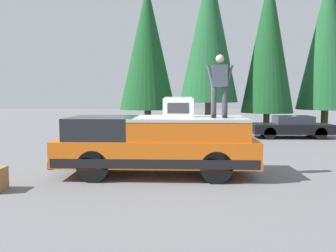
% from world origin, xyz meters
% --- Properties ---
extents(ground_plane, '(90.00, 90.00, 0.00)m').
position_xyz_m(ground_plane, '(0.00, 0.00, 0.00)').
color(ground_plane, slate).
extents(pickup_truck, '(2.01, 5.54, 1.65)m').
position_xyz_m(pickup_truck, '(-0.31, 0.55, 0.87)').
color(pickup_truck, orange).
rests_on(pickup_truck, ground).
extents(compressor_unit, '(0.65, 0.84, 0.56)m').
position_xyz_m(compressor_unit, '(-0.24, -0.05, 1.93)').
color(compressor_unit, silver).
rests_on(compressor_unit, pickup_truck).
extents(person_on_truck_bed, '(0.29, 0.72, 1.69)m').
position_xyz_m(person_on_truck_bed, '(-0.56, -1.16, 2.55)').
color(person_on_truck_bed, '#333338').
rests_on(person_on_truck_bed, pickup_truck).
extents(parked_car_black, '(1.64, 4.10, 1.16)m').
position_xyz_m(parked_car_black, '(8.35, -5.92, 0.58)').
color(parked_car_black, black).
rests_on(parked_car_black, ground).
extents(conifer_far_left, '(3.80, 3.80, 10.74)m').
position_xyz_m(conifer_far_left, '(13.82, -9.86, 6.00)').
color(conifer_far_left, '#4C3826').
rests_on(conifer_far_left, ground).
extents(conifer_left, '(3.34, 3.34, 10.21)m').
position_xyz_m(conifer_left, '(12.86, -5.72, 5.65)').
color(conifer_left, '#4C3826').
rests_on(conifer_left, ground).
extents(conifer_center_left, '(3.73, 3.73, 10.62)m').
position_xyz_m(conifer_center_left, '(12.49, -1.88, 6.19)').
color(conifer_center_left, '#4C3826').
rests_on(conifer_center_left, ground).
extents(conifer_center_right, '(3.87, 3.87, 9.88)m').
position_xyz_m(conifer_center_right, '(14.09, 2.23, 5.55)').
color(conifer_center_right, '#4C3826').
rests_on(conifer_center_right, ground).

